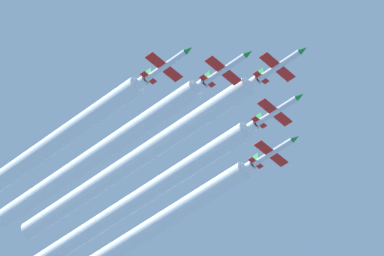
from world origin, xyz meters
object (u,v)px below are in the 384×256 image
(jet_right_wingman, at_px, (227,68))
(jet_outer_left, at_px, (274,151))
(jet_left_wingman, at_px, (278,110))
(jet_lead, at_px, (281,64))
(jet_outer_right, at_px, (167,64))

(jet_right_wingman, distance_m, jet_outer_left, 22.71)
(jet_left_wingman, distance_m, jet_outer_left, 9.92)
(jet_lead, xyz_separation_m, jet_outer_left, (-14.96, -14.18, -1.34))
(jet_lead, xyz_separation_m, jet_outer_right, (14.77, -13.85, -1.73))
(jet_right_wingman, height_order, jet_outer_right, jet_right_wingman)
(jet_lead, height_order, jet_left_wingman, jet_lead)
(jet_right_wingman, xyz_separation_m, jet_outer_right, (8.17, -6.78, -0.69))
(jet_right_wingman, bearing_deg, jet_outer_right, -39.71)
(jet_left_wingman, relative_size, jet_right_wingman, 1.00)
(jet_lead, distance_m, jet_left_wingman, 10.74)
(jet_right_wingman, xyz_separation_m, jet_outer_left, (-21.56, -7.11, -0.30))
(jet_lead, bearing_deg, jet_outer_left, -136.53)
(jet_lead, distance_m, jet_right_wingman, 9.73)
(jet_left_wingman, bearing_deg, jet_right_wingman, 0.76)
(jet_lead, xyz_separation_m, jet_right_wingman, (6.61, -7.07, -1.04))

